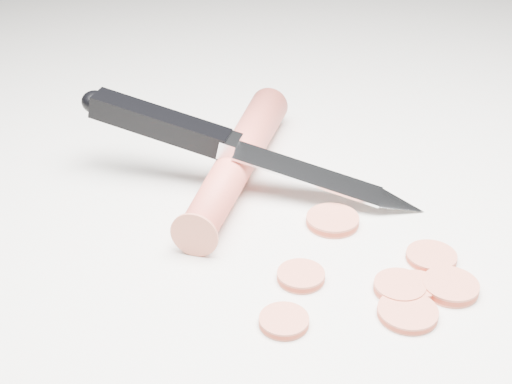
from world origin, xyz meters
TOP-DOWN VIEW (x-y plane):
  - ground at (0.00, 0.00)m, footprint 2.40×2.40m
  - carrot at (0.00, 0.09)m, footprint 0.20×0.16m
  - carrot_slice_0 at (-0.00, -0.10)m, footprint 0.03×0.03m
  - carrot_slice_1 at (-0.02, -0.12)m, footprint 0.04×0.04m
  - carrot_slice_2 at (0.02, -0.01)m, footprint 0.04×0.04m
  - carrot_slice_3 at (0.02, -0.12)m, footprint 0.04×0.04m
  - carrot_slice_4 at (0.04, -0.09)m, footprint 0.04×0.04m
  - carrot_slice_5 at (-0.09, -0.08)m, footprint 0.03×0.03m
  - carrot_slice_6 at (0.01, -0.11)m, footprint 0.03×0.03m
  - carrot_slice_7 at (-0.05, -0.05)m, footprint 0.03×0.03m
  - kitchen_knife at (0.00, 0.07)m, footprint 0.20×0.25m

SIDE VIEW (x-z plane):
  - ground at x=0.00m, z-range 0.00..0.00m
  - carrot_slice_4 at x=0.04m, z-range 0.00..0.01m
  - carrot_slice_1 at x=-0.02m, z-range 0.00..0.01m
  - carrot_slice_5 at x=-0.09m, z-range 0.00..0.01m
  - carrot_slice_6 at x=0.01m, z-range 0.00..0.01m
  - carrot_slice_7 at x=-0.05m, z-range 0.00..0.01m
  - carrot_slice_0 at x=0.00m, z-range 0.00..0.01m
  - carrot_slice_3 at x=0.02m, z-range 0.00..0.01m
  - carrot_slice_2 at x=0.02m, z-range 0.00..0.01m
  - carrot at x=0.00m, z-range 0.00..0.03m
  - kitchen_knife at x=0.00m, z-range 0.00..0.07m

